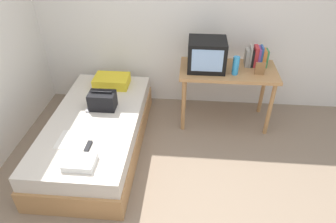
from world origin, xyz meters
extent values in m
plane|color=#84705B|center=(0.00, 0.00, 0.00)|extent=(8.00, 8.00, 0.00)
cube|color=silver|center=(0.00, 2.00, 1.30)|extent=(5.20, 0.10, 2.60)
cube|color=#B27F4C|center=(-0.96, 0.83, 0.13)|extent=(1.00, 2.00, 0.26)
cube|color=beige|center=(-0.96, 0.83, 0.35)|extent=(0.97, 1.94, 0.17)
cube|color=#B27F4C|center=(0.54, 1.50, 0.74)|extent=(1.16, 0.60, 0.04)
cylinder|color=#B27F4C|center=(0.02, 1.26, 0.36)|extent=(0.05, 0.05, 0.72)
cylinder|color=#B27F4C|center=(1.06, 1.26, 0.36)|extent=(0.05, 0.05, 0.72)
cylinder|color=#B27F4C|center=(0.02, 1.74, 0.36)|extent=(0.05, 0.05, 0.72)
cylinder|color=#B27F4C|center=(1.06, 1.74, 0.36)|extent=(0.05, 0.05, 0.72)
cube|color=black|center=(0.27, 1.49, 0.94)|extent=(0.44, 0.38, 0.36)
cube|color=#8CB2E0|center=(0.27, 1.30, 0.95)|extent=(0.35, 0.01, 0.26)
cylinder|color=#3399DB|center=(0.60, 1.37, 0.87)|extent=(0.07, 0.07, 0.22)
cube|color=gray|center=(0.76, 1.62, 0.86)|extent=(0.04, 0.15, 0.21)
cube|color=gray|center=(0.80, 1.62, 0.88)|extent=(0.02, 0.16, 0.24)
cube|color=black|center=(0.82, 1.62, 0.86)|extent=(0.03, 0.15, 0.19)
cube|color=#B72D33|center=(0.86, 1.62, 0.88)|extent=(0.04, 0.15, 0.25)
cube|color=#7A3D89|center=(0.90, 1.62, 0.88)|extent=(0.03, 0.15, 0.23)
cube|color=#2D5699|center=(0.93, 1.62, 0.88)|extent=(0.02, 0.13, 0.25)
cube|color=#CC7233|center=(0.96, 1.62, 0.86)|extent=(0.04, 0.15, 0.21)
cube|color=#337F47|center=(1.00, 1.62, 0.86)|extent=(0.02, 0.14, 0.20)
cube|color=olive|center=(0.89, 1.39, 0.83)|extent=(0.11, 0.02, 0.15)
cube|color=yellow|center=(-0.92, 1.54, 0.50)|extent=(0.44, 0.31, 0.13)
cube|color=black|center=(-0.90, 1.01, 0.54)|extent=(0.30, 0.20, 0.20)
cylinder|color=black|center=(-0.90, 1.01, 0.65)|extent=(0.24, 0.02, 0.02)
cube|color=white|center=(-1.11, 0.42, 0.44)|extent=(0.21, 0.29, 0.01)
cube|color=black|center=(-0.87, 0.33, 0.45)|extent=(0.04, 0.16, 0.02)
cube|color=#B7B7BC|center=(-1.06, 0.97, 0.45)|extent=(0.04, 0.14, 0.02)
cube|color=white|center=(-0.87, 0.09, 0.47)|extent=(0.28, 0.22, 0.06)
camera|label=1|loc=(0.09, -1.83, 2.41)|focal=32.32mm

